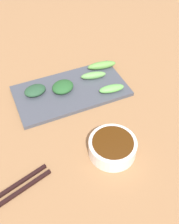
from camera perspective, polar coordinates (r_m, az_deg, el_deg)
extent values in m
cube|color=#996F48|center=(0.79, -1.25, -0.92)|extent=(2.10, 2.10, 0.02)
cylinder|color=white|center=(0.68, 4.95, -7.56)|extent=(0.12, 0.12, 0.04)
cylinder|color=#472509|center=(0.67, 5.00, -7.05)|extent=(0.10, 0.10, 0.02)
cube|color=#444A56|center=(0.85, -3.95, 4.55)|extent=(0.19, 0.35, 0.01)
ellipsoid|color=#65BA55|center=(0.83, 4.77, 5.03)|extent=(0.04, 0.08, 0.02)
ellipsoid|color=#265A2B|center=(0.83, -5.76, 5.41)|extent=(0.08, 0.09, 0.03)
ellipsoid|color=#63A349|center=(0.92, 2.65, 10.00)|extent=(0.04, 0.10, 0.03)
ellipsoid|color=#69A856|center=(0.88, 0.85, 7.87)|extent=(0.04, 0.09, 0.02)
ellipsoid|color=#264D32|center=(0.84, -11.62, 4.56)|extent=(0.06, 0.07, 0.02)
cube|color=black|center=(0.65, -17.26, -17.60)|extent=(0.07, 0.22, 0.01)
cube|color=black|center=(0.66, -18.06, -16.33)|extent=(0.07, 0.22, 0.01)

